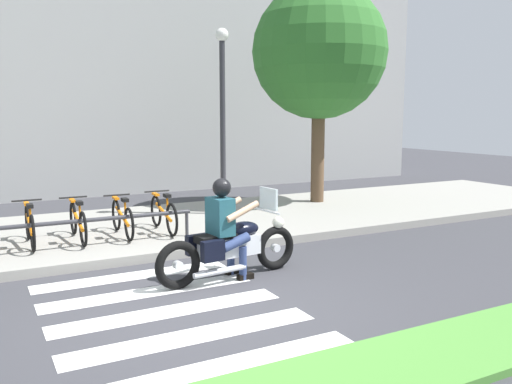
{
  "coord_description": "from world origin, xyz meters",
  "views": [
    {
      "loc": [
        -2.42,
        -5.87,
        2.33
      ],
      "look_at": [
        2.05,
        2.54,
        0.94
      ],
      "focal_mm": 37.63,
      "sensor_mm": 36.0,
      "label": 1
    }
  ],
  "objects": [
    {
      "name": "ground_plane",
      "position": [
        0.0,
        0.0,
        0.0
      ],
      "size": [
        48.0,
        48.0,
        0.0
      ],
      "primitive_type": "plane",
      "color": "#38383D"
    },
    {
      "name": "sidewalk",
      "position": [
        0.0,
        4.36,
        0.07
      ],
      "size": [
        24.0,
        4.4,
        0.15
      ],
      "primitive_type": "cube",
      "color": "gray",
      "rests_on": "ground"
    },
    {
      "name": "crosswalk_stripe_0",
      "position": [
        -0.46,
        -1.6,
        0.0
      ],
      "size": [
        2.8,
        0.4,
        0.01
      ],
      "primitive_type": "cube",
      "color": "white",
      "rests_on": "ground"
    },
    {
      "name": "crosswalk_stripe_1",
      "position": [
        -0.46,
        -0.8,
        0.0
      ],
      "size": [
        2.8,
        0.4,
        0.01
      ],
      "primitive_type": "cube",
      "color": "white",
      "rests_on": "ground"
    },
    {
      "name": "crosswalk_stripe_2",
      "position": [
        -0.46,
        0.0,
        0.0
      ],
      "size": [
        2.8,
        0.4,
        0.01
      ],
      "primitive_type": "cube",
      "color": "white",
      "rests_on": "ground"
    },
    {
      "name": "crosswalk_stripe_3",
      "position": [
        -0.46,
        0.8,
        0.0
      ],
      "size": [
        2.8,
        0.4,
        0.01
      ],
      "primitive_type": "cube",
      "color": "white",
      "rests_on": "ground"
    },
    {
      "name": "crosswalk_stripe_4",
      "position": [
        -0.46,
        1.6,
        0.0
      ],
      "size": [
        2.8,
        0.4,
        0.01
      ],
      "primitive_type": "cube",
      "color": "white",
      "rests_on": "ground"
    },
    {
      "name": "motorcycle",
      "position": [
        0.74,
        0.84,
        0.47
      ],
      "size": [
        2.29,
        0.74,
        1.25
      ],
      "color": "black",
      "rests_on": "ground"
    },
    {
      "name": "rider",
      "position": [
        0.66,
        0.83,
        0.84
      ],
      "size": [
        0.67,
        0.59,
        1.45
      ],
      "color": "#1E4C59",
      "rests_on": "ground"
    },
    {
      "name": "bicycle_1",
      "position": [
        -1.64,
        3.61,
        0.49
      ],
      "size": [
        0.48,
        1.58,
        0.73
      ],
      "color": "black",
      "rests_on": "sidewalk"
    },
    {
      "name": "bicycle_2",
      "position": [
        -0.87,
        3.61,
        0.49
      ],
      "size": [
        0.48,
        1.66,
        0.73
      ],
      "color": "black",
      "rests_on": "sidewalk"
    },
    {
      "name": "bicycle_3",
      "position": [
        -0.1,
        3.61,
        0.48
      ],
      "size": [
        0.48,
        1.57,
        0.72
      ],
      "color": "black",
      "rests_on": "sidewalk"
    },
    {
      "name": "bicycle_4",
      "position": [
        0.67,
        3.61,
        0.49
      ],
      "size": [
        0.48,
        1.58,
        0.74
      ],
      "color": "black",
      "rests_on": "sidewalk"
    },
    {
      "name": "bike_rack",
      "position": [
        -0.87,
        3.05,
        0.57
      ],
      "size": [
        3.68,
        0.07,
        0.49
      ],
      "color": "#333338",
      "rests_on": "sidewalk"
    },
    {
      "name": "street_lamp",
      "position": [
        2.42,
        4.76,
        2.51
      ],
      "size": [
        0.28,
        0.28,
        4.12
      ],
      "color": "#2D2D33",
      "rests_on": "ground"
    },
    {
      "name": "tree_near_rack",
      "position": [
        5.18,
        5.16,
        3.8
      ],
      "size": [
        3.26,
        3.26,
        5.46
      ],
      "color": "brown",
      "rests_on": "ground"
    },
    {
      "name": "building_backdrop",
      "position": [
        0.0,
        10.06,
        3.28
      ],
      "size": [
        24.0,
        1.2,
        6.57
      ],
      "primitive_type": "cube",
      "color": "#9E9E9E",
      "rests_on": "ground"
    }
  ]
}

